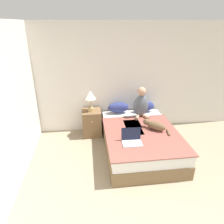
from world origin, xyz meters
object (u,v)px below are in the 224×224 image
at_px(bed, 139,140).
at_px(pillow_far, 144,106).
at_px(pillow_near, 118,107).
at_px(cat_tabby, 155,125).
at_px(nightstand, 92,123).
at_px(person_sitting, 141,104).
at_px(table_lamp, 90,96).
at_px(laptop_open, 132,140).

height_order(bed, pillow_far, pillow_far).
relative_size(bed, pillow_near, 4.00).
distance_m(bed, pillow_far, 1.01).
bearing_deg(cat_tabby, nightstand, 7.18).
distance_m(pillow_near, person_sitting, 0.57).
bearing_deg(bed, pillow_near, 109.80).
xyz_separation_m(bed, table_lamp, (-0.98, 0.81, 0.72)).
bearing_deg(table_lamp, person_sitting, -9.34).
distance_m(cat_tabby, table_lamp, 1.57).
xyz_separation_m(person_sitting, table_lamp, (-1.14, 0.19, 0.16)).
distance_m(pillow_far, person_sitting, 0.35).
bearing_deg(table_lamp, pillow_far, 3.31).
height_order(pillow_near, table_lamp, table_lamp).
distance_m(laptop_open, nightstand, 1.46).
height_order(bed, laptop_open, laptop_open).
distance_m(pillow_near, table_lamp, 0.75).
relative_size(pillow_near, nightstand, 0.82).
bearing_deg(pillow_far, pillow_near, 180.00).
bearing_deg(pillow_near, pillow_far, 0.00).
xyz_separation_m(pillow_far, laptop_open, (-0.60, -1.35, -0.08)).
height_order(nightstand, table_lamp, table_lamp).
distance_m(cat_tabby, laptop_open, 0.71).
bearing_deg(person_sitting, bed, -104.54).
xyz_separation_m(laptop_open, nightstand, (-0.69, 1.27, -0.25)).
bearing_deg(pillow_near, table_lamp, -173.52).
relative_size(pillow_near, cat_tabby, 1.04).
distance_m(pillow_near, laptop_open, 1.35).
relative_size(bed, laptop_open, 5.67).
height_order(pillow_far, nightstand, pillow_far).
height_order(person_sitting, nightstand, person_sitting).
bearing_deg(pillow_far, table_lamp, -176.69).
xyz_separation_m(cat_tabby, nightstand, (-1.25, 0.84, -0.29)).
relative_size(laptop_open, table_lamp, 0.73).
bearing_deg(nightstand, pillow_near, 7.23).
bearing_deg(cat_tabby, bed, 32.39).
distance_m(person_sitting, nightstand, 1.25).
bearing_deg(laptop_open, person_sitting, 68.90).
distance_m(pillow_near, pillow_far, 0.64).
bearing_deg(cat_tabby, pillow_far, -50.83).
relative_size(pillow_near, laptop_open, 1.42).
height_order(pillow_near, person_sitting, person_sitting).
bearing_deg(cat_tabby, person_sitting, -38.13).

